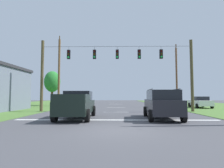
% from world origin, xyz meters
% --- Properties ---
extents(ground_plane, '(120.00, 120.00, 0.00)m').
position_xyz_m(ground_plane, '(0.00, 0.00, 0.00)').
color(ground_plane, '#47474C').
extents(stop_bar_stripe, '(13.54, 0.45, 0.01)m').
position_xyz_m(stop_bar_stripe, '(0.00, 3.61, 0.00)').
color(stop_bar_stripe, white).
rests_on(stop_bar_stripe, ground).
extents(lane_dash_0, '(2.50, 0.15, 0.01)m').
position_xyz_m(lane_dash_0, '(0.00, 9.61, 0.00)').
color(lane_dash_0, white).
rests_on(lane_dash_0, ground).
extents(lane_dash_1, '(2.50, 0.15, 0.01)m').
position_xyz_m(lane_dash_1, '(0.00, 16.82, 0.00)').
color(lane_dash_1, white).
rests_on(lane_dash_1, ground).
extents(lane_dash_2, '(2.50, 0.15, 0.01)m').
position_xyz_m(lane_dash_2, '(0.00, 25.36, 0.00)').
color(lane_dash_2, white).
rests_on(lane_dash_2, ground).
extents(lane_dash_3, '(2.50, 0.15, 0.01)m').
position_xyz_m(lane_dash_3, '(0.00, 31.96, 0.00)').
color(lane_dash_3, white).
rests_on(lane_dash_3, ground).
extents(lane_dash_4, '(2.50, 0.15, 0.01)m').
position_xyz_m(lane_dash_4, '(0.00, 39.93, 0.00)').
color(lane_dash_4, white).
rests_on(lane_dash_4, ground).
extents(overhead_signal_span, '(15.78, 0.31, 7.41)m').
position_xyz_m(overhead_signal_span, '(0.02, 10.23, 4.22)').
color(overhead_signal_span, brown).
rests_on(overhead_signal_span, ground).
extents(pickup_truck, '(2.34, 5.43, 1.95)m').
position_xyz_m(pickup_truck, '(-2.83, 4.47, 0.97)').
color(pickup_truck, black).
rests_on(pickup_truck, ground).
extents(suv_black, '(2.44, 4.91, 2.05)m').
position_xyz_m(suv_black, '(3.17, 4.22, 1.06)').
color(suv_black, black).
rests_on(suv_black, ground).
extents(distant_car_crossing_white, '(2.22, 4.40, 1.52)m').
position_xyz_m(distant_car_crossing_white, '(11.22, 16.21, 0.79)').
color(distant_car_crossing_white, silver).
rests_on(distant_car_crossing_white, ground).
extents(utility_pole_mid_right, '(0.27, 1.68, 9.38)m').
position_xyz_m(utility_pole_mid_right, '(9.07, 18.83, 4.70)').
color(utility_pole_mid_right, brown).
rests_on(utility_pole_mid_right, ground).
extents(utility_pole_near_left, '(0.32, 1.58, 10.92)m').
position_xyz_m(utility_pole_near_left, '(-8.74, 19.31, 5.31)').
color(utility_pole_near_left, brown).
rests_on(utility_pole_near_left, ground).
extents(tree_roadside_right, '(2.63, 2.63, 5.74)m').
position_xyz_m(tree_roadside_right, '(-10.65, 21.93, 3.95)').
color(tree_roadside_right, brown).
rests_on(tree_roadside_right, ground).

